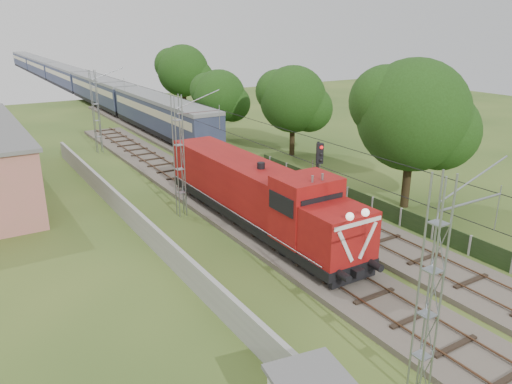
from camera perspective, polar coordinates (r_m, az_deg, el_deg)
ground at (r=25.85m, az=8.82°, el=-9.62°), size 140.00×140.00×0.00m
track_main at (r=30.84m, az=0.42°, el=-4.15°), size 4.20×70.00×0.45m
track_side at (r=43.84m, az=-3.10°, el=2.84°), size 4.20×80.00×0.45m
catenary at (r=32.53m, az=-8.71°, el=4.05°), size 3.31×70.00×8.00m
boundary_wall at (r=32.38m, az=-14.20°, el=-2.53°), size 0.25×40.00×1.50m
fence at (r=32.73m, az=16.22°, el=-2.76°), size 0.12×32.00×1.20m
locomotive at (r=30.37m, az=0.05°, el=-0.16°), size 3.17×18.09×4.59m
coach_rake at (r=103.64m, az=-20.92°, el=12.29°), size 3.25×121.44×3.76m
signal_post at (r=29.97m, az=7.14°, el=2.43°), size 0.58×0.48×5.59m
tree_a at (r=34.92m, az=17.64°, el=8.24°), size 7.83×7.46×10.15m
tree_b at (r=47.83m, az=4.35°, el=10.45°), size 6.58×6.27×8.53m
tree_c at (r=54.31m, az=-4.15°, el=10.82°), size 5.85×5.58×7.59m
tree_d at (r=70.71m, az=-8.25°, el=13.49°), size 7.33×6.98×9.50m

